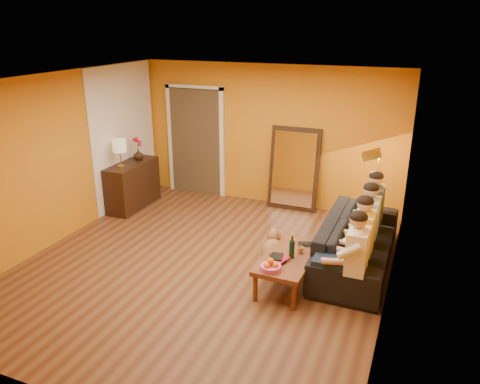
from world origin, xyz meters
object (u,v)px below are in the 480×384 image
at_px(person_mid_right, 369,224).
at_px(wine_bottle, 292,247).
at_px(vase, 138,155).
at_px(dog, 273,250).
at_px(floor_lamp, 376,196).
at_px(sideboard, 133,185).
at_px(laptop, 309,246).
at_px(person_mid_left, 363,240).
at_px(table_lamp, 120,154).
at_px(sofa, 357,242).
at_px(mirror_frame, 294,169).
at_px(person_far_left, 357,258).
at_px(tumbler, 300,250).
at_px(person_far_right, 374,210).
at_px(coffee_table, 288,269).

xyz_separation_m(person_mid_right, wine_bottle, (-0.83, -1.03, -0.03)).
bearing_deg(vase, dog, -25.69).
bearing_deg(floor_lamp, sideboard, 178.92).
xyz_separation_m(floor_lamp, laptop, (-0.67, -1.51, -0.29)).
relative_size(dog, person_mid_left, 0.48).
xyz_separation_m(table_lamp, person_mid_left, (4.37, -0.84, -0.49)).
height_order(sofa, person_mid_right, person_mid_right).
bearing_deg(sofa, mirror_frame, 39.38).
xyz_separation_m(sofa, person_mid_right, (0.13, 0.10, 0.26)).
xyz_separation_m(laptop, vase, (-3.67, 1.47, 0.52)).
bearing_deg(mirror_frame, sideboard, -158.84).
bearing_deg(table_lamp, vase, 90.00).
relative_size(table_lamp, person_far_left, 0.42).
distance_m(person_far_left, laptop, 0.86).
relative_size(person_mid_right, wine_bottle, 3.94).
xyz_separation_m(sideboard, vase, (0.00, 0.25, 0.52)).
bearing_deg(table_lamp, person_mid_right, -3.75).
relative_size(sideboard, wine_bottle, 3.81).
bearing_deg(tumbler, sideboard, 158.13).
height_order(floor_lamp, vase, floor_lamp).
relative_size(mirror_frame, tumbler, 16.56).
bearing_deg(sideboard, sofa, -9.20).
height_order(sideboard, person_mid_right, person_mid_right).
bearing_deg(person_far_right, wine_bottle, -117.59).
xyz_separation_m(sofa, floor_lamp, (0.10, 0.98, 0.37)).
height_order(person_far_left, person_mid_right, same).
relative_size(sofa, person_far_right, 1.95).
relative_size(person_mid_left, tumbler, 13.29).
bearing_deg(laptop, vase, 142.18).
xyz_separation_m(floor_lamp, person_mid_right, (0.03, -0.88, -0.11)).
bearing_deg(person_mid_right, coffee_table, -131.74).
bearing_deg(coffee_table, table_lamp, 161.38).
bearing_deg(floor_lamp, vase, 175.62).
relative_size(person_mid_left, person_far_right, 1.00).
xyz_separation_m(person_mid_left, person_mid_right, (0.00, 0.55, 0.00)).
distance_m(sofa, floor_lamp, 1.05).
bearing_deg(coffee_table, sofa, 51.13).
height_order(floor_lamp, person_mid_right, floor_lamp).
bearing_deg(person_far_left, mirror_frame, 119.73).
bearing_deg(sideboard, tumbler, -21.87).
bearing_deg(wine_bottle, person_mid_left, 30.29).
distance_m(dog, tumbler, 0.50).
xyz_separation_m(person_far_left, wine_bottle, (-0.83, 0.07, -0.03)).
distance_m(person_far_left, vase, 4.79).
height_order(person_far_left, tumbler, person_far_left).
bearing_deg(sofa, person_far_left, -172.59).
height_order(floor_lamp, dog, floor_lamp).
xyz_separation_m(mirror_frame, sideboard, (-2.79, -1.08, -0.34)).
distance_m(mirror_frame, coffee_table, 2.80).
bearing_deg(sideboard, dog, -21.92).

